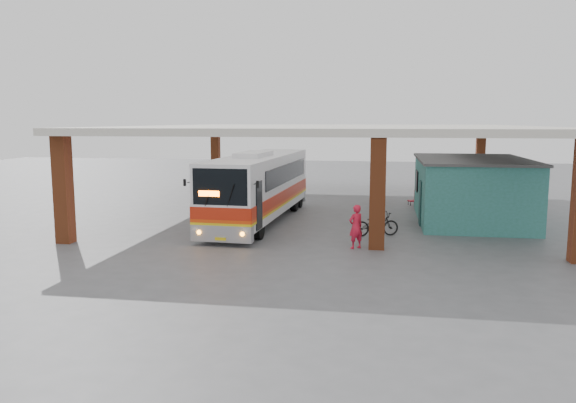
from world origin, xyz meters
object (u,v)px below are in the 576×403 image
at_px(motorcycle, 376,224).
at_px(red_chair, 414,198).
at_px(pedestrian, 356,227).
at_px(coach_bus, 259,187).

bearing_deg(motorcycle, red_chair, -32.40).
relative_size(motorcycle, pedestrian, 1.16).
bearing_deg(red_chair, pedestrian, -121.57).
xyz_separation_m(pedestrian, red_chair, (2.86, 11.97, -0.45)).
height_order(motorcycle, red_chair, motorcycle).
xyz_separation_m(coach_bus, red_chair, (7.83, 6.80, -1.32)).
bearing_deg(pedestrian, red_chair, -142.19).
height_order(pedestrian, red_chair, pedestrian).
bearing_deg(pedestrian, motorcycle, -145.31).
bearing_deg(pedestrian, coach_bus, -84.87).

